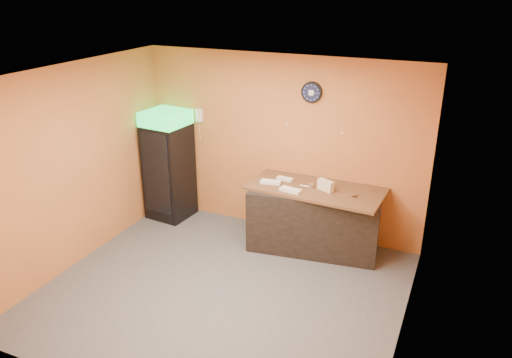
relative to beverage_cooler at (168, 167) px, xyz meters
The scene contains 15 objects.
floor 2.61m from the beverage_cooler, 41.07° to the right, with size 4.50×4.50×0.00m, color #47474C.
back_wall 1.95m from the beverage_cooler, 11.96° to the left, with size 4.50×0.02×2.80m, color #C47537.
left_wall 1.73m from the beverage_cooler, 104.09° to the right, with size 0.02×4.00×2.80m, color #C47537.
right_wall 4.43m from the beverage_cooler, 21.44° to the right, with size 0.02×4.00×2.80m, color #C47537.
ceiling 3.10m from the beverage_cooler, 41.07° to the right, with size 4.50×4.00×0.02m, color white.
beverage_cooler is the anchor object (origin of this frame).
prep_counter 2.61m from the beverage_cooler, ahead, with size 1.89×0.84×0.94m, color black.
wall_clock 2.72m from the beverage_cooler, ahead, with size 0.31×0.06×0.31m.
wall_phone 1.02m from the beverage_cooler, 37.12° to the left, with size 0.11×0.10×0.21m.
butcher_paper 2.57m from the beverage_cooler, ahead, with size 1.94×0.92×0.04m, color brown.
sub_roll_stack 2.73m from the beverage_cooler, ahead, with size 0.26×0.18×0.16m.
wrapped_sandwich_left 1.92m from the beverage_cooler, ahead, with size 0.30×0.12×0.04m, color silver.
wrapped_sandwich_mid 2.31m from the beverage_cooler, ahead, with size 0.31×0.12×0.04m, color silver.
wrapped_sandwich_right 2.06m from the beverage_cooler, ahead, with size 0.25×0.10×0.04m, color silver.
kitchen_tool 2.51m from the beverage_cooler, ahead, with size 0.07×0.07×0.07m, color silver.
Camera 1 is at (2.63, -4.86, 3.82)m, focal length 35.00 mm.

